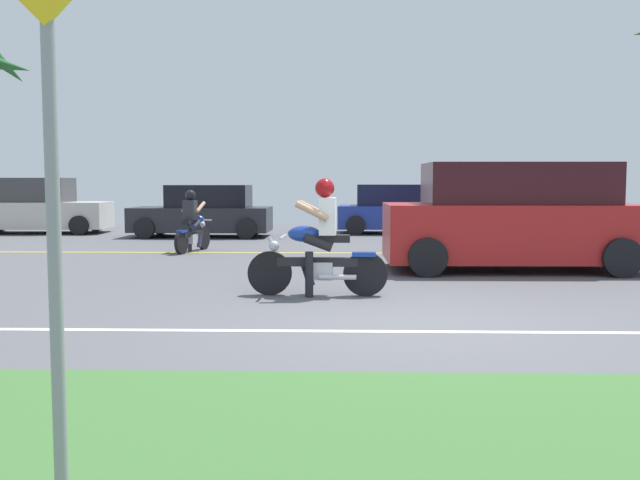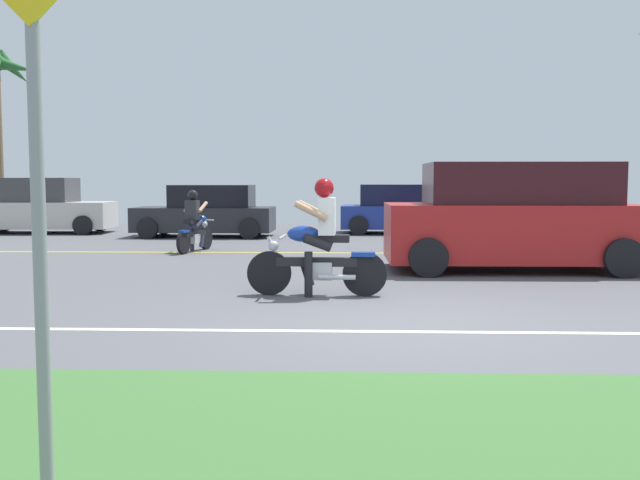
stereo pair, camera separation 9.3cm
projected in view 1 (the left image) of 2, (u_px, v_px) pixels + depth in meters
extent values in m
cube|color=#545459|center=(392.00, 285.00, 10.69)|extent=(56.00, 30.00, 0.04)
cube|color=#3D6B33|center=(495.00, 479.00, 3.61)|extent=(56.00, 3.80, 0.06)
cube|color=silver|center=(417.00, 332.00, 7.27)|extent=(50.40, 0.12, 0.01)
cube|color=yellow|center=(377.00, 253.00, 15.22)|extent=(50.40, 0.12, 0.01)
cylinder|color=black|center=(270.00, 273.00, 9.60)|extent=(0.60, 0.11, 0.60)
cylinder|color=black|center=(365.00, 274.00, 9.52)|extent=(0.60, 0.11, 0.60)
cylinder|color=#B7BAC1|center=(277.00, 255.00, 9.58)|extent=(0.27, 0.06, 0.52)
cube|color=black|center=(317.00, 262.00, 9.55)|extent=(1.09, 0.14, 0.12)
cube|color=#B7BAC1|center=(321.00, 271.00, 9.56)|extent=(0.33, 0.21, 0.24)
ellipsoid|color=navy|center=(304.00, 234.00, 9.53)|extent=(0.44, 0.24, 0.22)
cube|color=black|center=(332.00, 238.00, 9.51)|extent=(0.49, 0.24, 0.10)
cube|color=navy|center=(364.00, 254.00, 9.50)|extent=(0.32, 0.17, 0.06)
cylinder|color=#B7BAC1|center=(283.00, 237.00, 9.55)|extent=(0.06, 0.62, 0.04)
sphere|color=#B7BAC1|center=(274.00, 246.00, 9.57)|extent=(0.14, 0.14, 0.14)
cylinder|color=#B7BAC1|center=(338.00, 277.00, 9.43)|extent=(0.50, 0.09, 0.07)
cube|color=white|center=(328.00, 216.00, 9.49)|extent=(0.23, 0.33, 0.50)
sphere|color=maroon|center=(325.00, 188.00, 9.46)|extent=(0.26, 0.26, 0.26)
cylinder|color=black|center=(319.00, 241.00, 9.62)|extent=(0.40, 0.14, 0.25)
cylinder|color=black|center=(318.00, 243.00, 9.43)|extent=(0.40, 0.14, 0.25)
cylinder|color=black|center=(309.00, 274.00, 9.43)|extent=(0.11, 0.11, 0.61)
cylinder|color=black|center=(308.00, 275.00, 9.69)|extent=(0.21, 0.12, 0.34)
cylinder|color=tan|center=(314.00, 210.00, 9.69)|extent=(0.45, 0.11, 0.28)
cylinder|color=tan|center=(312.00, 211.00, 9.30)|extent=(0.45, 0.11, 0.28)
cube|color=#AD1E1E|center=(510.00, 232.00, 12.29)|extent=(4.33, 1.90, 0.98)
cube|color=#351116|center=(516.00, 183.00, 12.22)|extent=(3.12, 1.63, 0.71)
cylinder|color=black|center=(581.00, 247.00, 13.21)|extent=(0.64, 0.23, 0.64)
cylinder|color=black|center=(414.00, 247.00, 13.27)|extent=(0.64, 0.23, 0.64)
cylinder|color=black|center=(621.00, 258.00, 11.36)|extent=(0.64, 0.23, 0.64)
cylinder|color=black|center=(428.00, 257.00, 11.42)|extent=(0.64, 0.23, 0.64)
cube|color=beige|center=(38.00, 215.00, 21.02)|extent=(4.18, 1.82, 0.77)
cube|color=#3B3A3D|center=(28.00, 190.00, 20.96)|extent=(2.45, 1.51, 0.71)
cylinder|color=black|center=(79.00, 225.00, 20.26)|extent=(0.57, 0.21, 0.56)
cylinder|color=black|center=(0.00, 222.00, 21.83)|extent=(0.57, 0.21, 0.56)
cylinder|color=black|center=(96.00, 222.00, 21.88)|extent=(0.57, 0.21, 0.56)
cube|color=#232328|center=(201.00, 219.00, 19.68)|extent=(3.83, 1.69, 0.67)
cube|color=black|center=(209.00, 196.00, 19.61)|extent=(2.23, 1.44, 0.62)
cylinder|color=black|center=(255.00, 225.00, 20.45)|extent=(0.56, 0.19, 0.56)
cylinder|color=black|center=(161.00, 225.00, 20.57)|extent=(0.56, 0.19, 0.56)
cylinder|color=black|center=(246.00, 229.00, 18.82)|extent=(0.56, 0.19, 0.56)
cylinder|color=black|center=(144.00, 228.00, 18.94)|extent=(0.56, 0.19, 0.56)
cube|color=navy|center=(402.00, 217.00, 20.98)|extent=(3.81, 1.88, 0.67)
cube|color=black|center=(394.00, 195.00, 20.94)|extent=(2.23, 1.57, 0.62)
cylinder|color=black|center=(356.00, 225.00, 20.24)|extent=(0.57, 0.20, 0.56)
cylinder|color=black|center=(451.00, 226.00, 20.05)|extent=(0.57, 0.20, 0.56)
cylinder|color=black|center=(357.00, 222.00, 21.95)|extent=(0.57, 0.20, 0.56)
cylinder|color=black|center=(444.00, 222.00, 21.76)|extent=(0.57, 0.20, 0.56)
cone|color=#235B28|center=(10.00, 66.00, 22.11)|extent=(1.37, 0.48, 0.74)
cone|color=#235B28|center=(8.00, 69.00, 22.63)|extent=(1.06, 1.40, 1.11)
cylinder|color=black|center=(204.00, 238.00, 16.02)|extent=(0.20, 0.51, 0.51)
cylinder|color=black|center=(181.00, 242.00, 14.96)|extent=(0.20, 0.51, 0.51)
cylinder|color=#B7BAC1|center=(202.00, 229.00, 15.92)|extent=(0.10, 0.23, 0.44)
cube|color=black|center=(193.00, 234.00, 15.48)|extent=(0.31, 0.92, 0.10)
cube|color=#B7BAC1|center=(192.00, 239.00, 15.44)|extent=(0.23, 0.31, 0.20)
ellipsoid|color=navy|center=(196.00, 219.00, 15.60)|extent=(0.37, 0.20, 0.19)
cube|color=black|center=(189.00, 222.00, 15.29)|extent=(0.28, 0.44, 0.08)
cube|color=navy|center=(182.00, 231.00, 14.96)|extent=(0.20, 0.30, 0.05)
cylinder|color=#B7BAC1|center=(201.00, 220.00, 15.84)|extent=(0.52, 0.16, 0.03)
sphere|color=#B7BAC1|center=(203.00, 224.00, 15.94)|extent=(0.12, 0.12, 0.12)
cylinder|color=#B7BAC1|center=(184.00, 242.00, 15.29)|extent=(0.16, 0.43, 0.06)
cube|color=#2D2D33|center=(190.00, 210.00, 15.32)|extent=(0.31, 0.25, 0.43)
sphere|color=black|center=(191.00, 195.00, 15.32)|extent=(0.22, 0.22, 0.22)
cylinder|color=#2D334C|center=(196.00, 224.00, 15.42)|extent=(0.19, 0.36, 0.21)
cylinder|color=#2D334C|center=(189.00, 223.00, 15.46)|extent=(0.19, 0.36, 0.21)
cylinder|color=#2D334C|center=(190.00, 240.00, 15.60)|extent=(0.11, 0.11, 0.52)
cylinder|color=#2D334C|center=(200.00, 241.00, 15.58)|extent=(0.13, 0.19, 0.29)
cylinder|color=tan|center=(201.00, 207.00, 15.43)|extent=(0.17, 0.39, 0.24)
cylinder|color=tan|center=(186.00, 207.00, 15.52)|extent=(0.17, 0.39, 0.24)
cylinder|color=gray|center=(55.00, 281.00, 3.00)|extent=(0.06, 0.06, 2.25)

